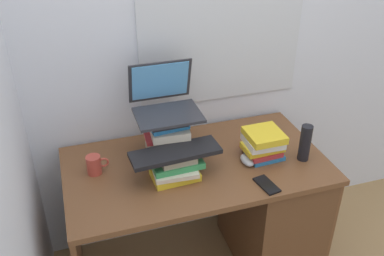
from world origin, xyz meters
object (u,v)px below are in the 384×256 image
desk (253,205)px  mug (94,165)px  book_stack_side (263,144)px  water_bottle (305,143)px  laptop (165,100)px  computer_mouse (247,160)px  keyboard (175,153)px  book_stack_tall (169,138)px  book_stack_keyboard_riser (176,167)px  cell_phone (267,185)px

desk → mug: 0.90m
book_stack_side → mug: (-0.82, 0.12, -0.03)m
water_bottle → laptop: bearing=156.4°
book_stack_side → computer_mouse: bearing=-164.1°
computer_mouse → water_bottle: water_bottle is taller
keyboard → computer_mouse: keyboard is taller
desk → book_stack_side: size_ratio=6.42×
laptop → water_bottle: size_ratio=1.63×
book_stack_tall → book_stack_keyboard_riser: bearing=-94.0°
keyboard → laptop: bearing=83.2°
keyboard → water_bottle: water_bottle is taller
desk → mug: size_ratio=12.00×
book_stack_keyboard_riser → laptop: (0.01, 0.23, 0.24)m
book_stack_side → mug: book_stack_side is taller
desk → computer_mouse: computer_mouse is taller
computer_mouse → cell_phone: computer_mouse is taller
mug → book_stack_side: bearing=-8.3°
cell_phone → water_bottle: bearing=18.1°
book_stack_tall → keyboard: book_stack_tall is taller
desk → book_stack_tall: book_stack_tall is taller
book_stack_keyboard_riser → desk: bearing=5.6°
laptop → computer_mouse: (0.36, -0.23, -0.28)m
book_stack_tall → computer_mouse: size_ratio=2.39×
book_stack_tall → cell_phone: size_ratio=1.83×
keyboard → book_stack_tall: bearing=82.4°
computer_mouse → mug: bearing=168.6°
book_stack_keyboard_riser → book_stack_side: book_stack_side is taller
book_stack_keyboard_riser → laptop: 0.33m
book_stack_side → cell_phone: size_ratio=1.49×
laptop → cell_phone: size_ratio=2.30×
desk → book_stack_tall: 0.64m
book_stack_keyboard_riser → water_bottle: (0.65, -0.05, 0.04)m
cell_phone → book_stack_tall: bearing=126.2°
desk → computer_mouse: bearing=-150.7°
keyboard → cell_phone: keyboard is taller
mug → cell_phone: mug is taller
water_bottle → cell_phone: 0.32m
book_stack_tall → cell_phone: 0.53m
book_stack_keyboard_riser → keyboard: 0.08m
book_stack_tall → mug: size_ratio=2.31×
keyboard → computer_mouse: (0.37, -0.00, -0.12)m
keyboard → water_bottle: size_ratio=2.19×
desk → keyboard: size_ratio=3.09×
desk → book_stack_tall: size_ratio=5.20×
desk → water_bottle: bearing=-26.0°
book_stack_tall → water_bottle: size_ratio=1.30×
book_stack_side → keyboard: size_ratio=0.48×
desk → mug: (-0.81, 0.10, 0.38)m
book_stack_side → water_bottle: (0.19, -0.08, 0.02)m
laptop → computer_mouse: 0.50m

